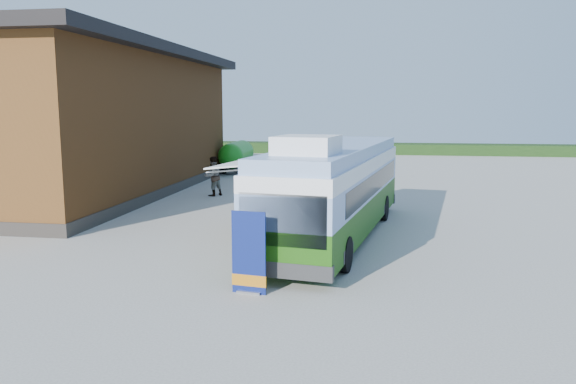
% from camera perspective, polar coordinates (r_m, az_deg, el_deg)
% --- Properties ---
extents(ground, '(100.00, 100.00, 0.00)m').
position_cam_1_polar(ground, '(18.33, -3.75, -5.46)').
color(ground, '#BCB7AD').
rests_on(ground, ground).
extents(barn, '(9.60, 21.20, 7.50)m').
position_cam_1_polar(barn, '(30.94, -18.95, 6.54)').
color(barn, brown).
rests_on(barn, ground).
extents(hedge, '(40.00, 3.00, 1.00)m').
position_cam_1_polar(hedge, '(55.62, 13.25, 4.28)').
color(hedge, '#264419').
rests_on(hedge, ground).
extents(bus, '(4.30, 12.22, 3.68)m').
position_cam_1_polar(bus, '(19.13, 4.93, 0.48)').
color(bus, '#246611').
rests_on(bus, ground).
extents(awning, '(3.06, 4.33, 0.51)m').
position_cam_1_polar(awning, '(19.56, -2.43, 3.42)').
color(awning, white).
rests_on(awning, ground).
extents(banner, '(0.87, 0.27, 2.02)m').
position_cam_1_polar(banner, '(13.54, -4.01, -6.93)').
color(banner, navy).
rests_on(banner, ground).
extents(picnic_table, '(1.66, 1.52, 0.85)m').
position_cam_1_polar(picnic_table, '(17.10, 2.37, -4.28)').
color(picnic_table, tan).
rests_on(picnic_table, ground).
extents(person_a, '(0.78, 0.85, 1.96)m').
position_cam_1_polar(person_a, '(19.81, -3.09, -1.50)').
color(person_a, '#999999').
rests_on(person_a, ground).
extents(person_b, '(1.20, 1.23, 2.00)m').
position_cam_1_polar(person_b, '(28.64, -7.65, 1.60)').
color(person_b, '#999999').
rests_on(person_b, ground).
extents(slurry_tanker, '(1.81, 5.70, 2.10)m').
position_cam_1_polar(slurry_tanker, '(39.25, -5.23, 3.81)').
color(slurry_tanker, '#1A8D19').
rests_on(slurry_tanker, ground).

